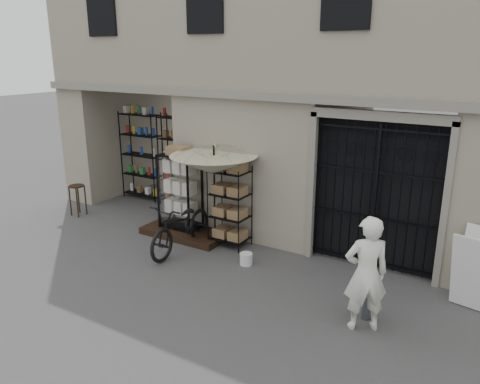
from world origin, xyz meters
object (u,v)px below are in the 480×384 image
Objects in this scene: wire_rack at (230,208)px; shopkeeper at (361,327)px; display_cabinet at (180,195)px; market_umbrella at (214,160)px; bicycle at (183,250)px; steel_bollard at (367,297)px; easel_sign at (475,270)px; white_bucket at (246,259)px; wooden_stool at (78,199)px.

wire_rack is 0.97× the size of shopkeeper.
market_umbrella is (1.05, -0.13, 0.99)m from display_cabinet.
steel_bollard is at bearing -12.12° from bicycle.
easel_sign is at bearing 0.09° from market_umbrella.
steel_bollard is 0.48m from shopkeeper.
wire_rack is 0.67× the size of market_umbrella.
market_umbrella is at bearing 16.46° from display_cabinet.
market_umbrella reaches higher than display_cabinet.
bicycle is (-0.73, -0.76, -0.87)m from wire_rack.
display_cabinet is 1.02× the size of shopkeeper.
white_bucket is (2.18, -0.67, -0.81)m from display_cabinet.
market_umbrella is at bearing -55.96° from shopkeeper.
display_cabinet is 0.90× the size of bicycle.
wooden_stool reaches higher than shopkeeper.
white_bucket is 1.55m from bicycle.
white_bucket is (1.12, -0.55, -1.79)m from market_umbrella.
shopkeeper is at bearing -9.19° from wooden_stool.
wire_rack is at bearing -170.36° from easel_sign.
wire_rack is at bearing 158.33° from steel_bollard.
wooden_stool is at bearing -43.05° from shopkeeper.
easel_sign is (5.15, 0.01, -1.24)m from market_umbrella.
white_bucket is at bearing -3.15° from wooden_stool.
display_cabinet is at bearing 164.03° from steel_bollard.
market_umbrella is (-0.32, -0.12, 1.04)m from wire_rack.
wire_rack is 4.84m from easel_sign.
wire_rack is 1.29m from white_bucket.
display_cabinet is at bearing -52.84° from shopkeeper.
market_umbrella is 2.19m from white_bucket.
bicycle is at bearing 171.67° from steel_bollard.
wire_rack reaches higher than white_bucket.
white_bucket is (0.81, -0.67, -0.75)m from wire_rack.
easel_sign is at bearing 2.87° from bicycle.
shopkeeper is (3.79, -1.54, -1.92)m from market_umbrella.
wooden_stool is at bearing 170.35° from bicycle.
steel_bollard is at bearing -24.30° from wire_rack.
display_cabinet is 7.45× the size of white_bucket.
white_bucket is at bearing -54.27° from shopkeeper.
wooden_stool is at bearing 172.82° from steel_bollard.
easel_sign is (1.38, 1.26, 0.29)m from steel_bollard.
bicycle is 5.64m from easel_sign.
steel_bollard is (4.18, -0.61, 0.39)m from bicycle.
market_umbrella is 1.46× the size of shopkeeper.
shopkeeper is (7.93, -1.28, -0.42)m from wooden_stool.
white_bucket is at bearing -0.30° from bicycle.
shopkeeper is at bearing -22.10° from market_umbrella.
bicycle is 1.14× the size of shopkeeper.
wooden_stool is 7.96m from steel_bollard.
easel_sign is (9.28, 0.27, 0.25)m from wooden_stool.
wire_rack reaches higher than bicycle.
steel_bollard is 1.89m from easel_sign.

